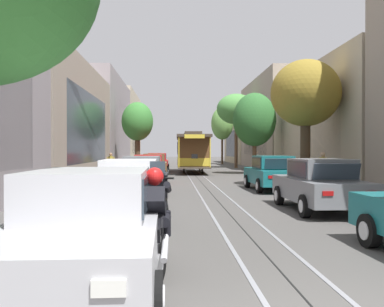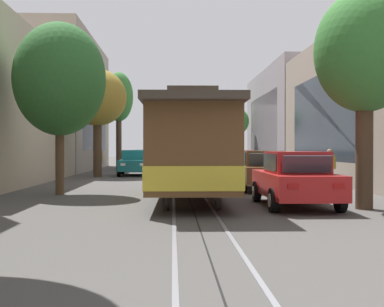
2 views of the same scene
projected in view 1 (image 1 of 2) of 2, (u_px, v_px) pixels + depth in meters
name	position (u px, v px, depth m)	size (l,w,h in m)	color
ground_plane	(195.00, 176.00, 29.87)	(164.37, 164.37, 0.00)	#4C4947
trolley_track_rails	(192.00, 172.00, 34.44)	(1.14, 73.75, 0.01)	gray
building_facade_left	(87.00, 122.00, 37.18)	(5.44, 65.45, 9.74)	gray
building_facade_right	(323.00, 117.00, 30.29)	(5.72, 65.45, 10.36)	gray
parked_car_silver_near_left	(89.00, 230.00, 5.46)	(2.05, 4.38, 1.58)	#B7B7BC
parked_car_white_second_left	(130.00, 188.00, 11.56)	(2.08, 4.40, 1.58)	silver
parked_car_grey_mid_left	(142.00, 174.00, 17.86)	(2.01, 4.36, 1.58)	slate
parked_car_red_fourth_left	(149.00, 169.00, 23.29)	(2.05, 4.38, 1.58)	red
parked_car_brown_fifth_left	(154.00, 165.00, 29.89)	(2.06, 4.39, 1.58)	brown
parked_car_red_sixth_left	(157.00, 162.00, 35.74)	(2.02, 4.37, 1.58)	red
parked_car_grey_second_right	(319.00, 184.00, 12.64)	(2.02, 4.37, 1.58)	slate
parked_car_teal_mid_right	(272.00, 173.00, 19.05)	(2.04, 4.38, 1.58)	#196B70
street_tree_kerb_left_second	(137.00, 122.00, 36.26)	(2.74, 2.76, 6.03)	#4C3826
street_tree_kerb_right_second	(305.00, 94.00, 20.75)	(3.44, 3.58, 6.36)	#4C3826
street_tree_kerb_right_mid	(254.00, 120.00, 31.97)	(3.33, 3.12, 6.25)	brown
street_tree_kerb_right_fourth	(236.00, 109.00, 42.70)	(3.99, 3.64, 7.62)	brown
street_tree_kerb_right_far	(222.00, 124.00, 54.19)	(2.87, 2.91, 7.44)	#4C3826
cable_car_trolley	(192.00, 152.00, 34.39)	(2.70, 9.16, 3.28)	brown
motorcycle_with_rider	(155.00, 217.00, 6.00)	(0.53, 1.89, 1.67)	black
pedestrian_on_left_pavement	(323.00, 169.00, 18.97)	(0.55, 0.42, 1.74)	black
pedestrian_on_right_pavement	(257.00, 160.00, 37.77)	(0.55, 0.26, 1.73)	#4C4233
pedestrian_crossing_far	(111.00, 163.00, 29.23)	(0.55, 0.42, 1.65)	black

